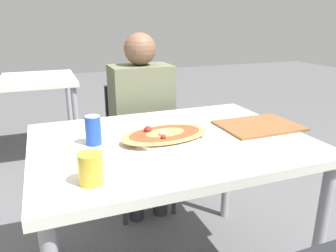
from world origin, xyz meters
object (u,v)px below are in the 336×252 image
(dining_table, at_px, (171,154))
(soda_can, at_px, (93,130))
(person_seated, at_px, (142,113))
(pizza_main, at_px, (165,135))
(drink_glass, at_px, (91,168))
(chair_far_seated, at_px, (138,140))

(dining_table, height_order, soda_can, soda_can)
(person_seated, xyz_separation_m, pizza_main, (-0.09, -0.65, 0.09))
(pizza_main, distance_m, soda_can, 0.31)
(person_seated, distance_m, drink_glass, 1.06)
(dining_table, relative_size, chair_far_seated, 1.41)
(soda_can, relative_size, drink_glass, 1.19)
(person_seated, height_order, drink_glass, person_seated)
(pizza_main, bearing_deg, drink_glass, -140.75)
(person_seated, bearing_deg, soda_can, 56.90)
(pizza_main, relative_size, drink_glass, 4.15)
(chair_far_seated, bearing_deg, pizza_main, 83.14)
(dining_table, xyz_separation_m, chair_far_seated, (0.06, 0.77, -0.21))
(person_seated, bearing_deg, drink_glass, 64.41)
(dining_table, xyz_separation_m, soda_can, (-0.33, 0.05, 0.14))
(chair_far_seated, distance_m, soda_can, 0.89)
(person_seated, relative_size, soda_can, 9.54)
(dining_table, bearing_deg, chair_far_seated, 85.23)
(dining_table, relative_size, pizza_main, 2.75)
(dining_table, distance_m, person_seated, 0.66)
(chair_far_seated, bearing_deg, person_seated, 90.00)
(person_seated, distance_m, soda_can, 0.73)
(chair_far_seated, height_order, person_seated, person_seated)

